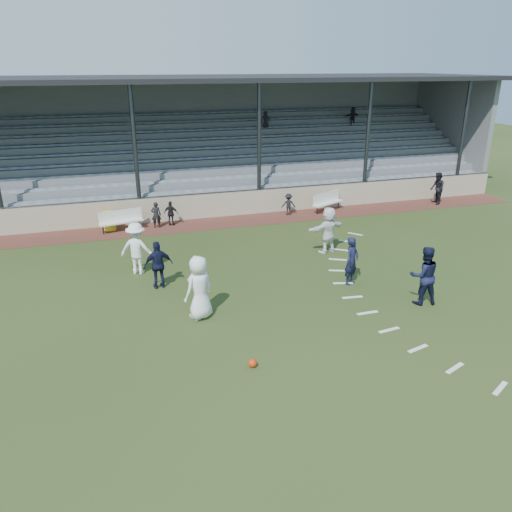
{
  "coord_description": "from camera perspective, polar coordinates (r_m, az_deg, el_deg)",
  "views": [
    {
      "loc": [
        -4.54,
        -12.14,
        7.23
      ],
      "look_at": [
        0.0,
        2.5,
        1.3
      ],
      "focal_mm": 35.0,
      "sensor_mm": 36.0,
      "label": 1
    }
  ],
  "objects": [
    {
      "name": "sub_right",
      "position": [
        25.41,
        3.73,
        5.92
      ],
      "size": [
        0.79,
        0.56,
        1.1
      ],
      "primitive_type": "imported",
      "rotation": [
        0.0,
        0.0,
        2.92
      ],
      "color": "black",
      "rests_on": "cinder_track"
    },
    {
      "name": "cinder_track",
      "position": [
        24.19,
        -5.63,
        3.68
      ],
      "size": [
        34.0,
        2.0,
        0.02
      ],
      "primitive_type": "cube",
      "color": "#522920",
      "rests_on": "ground"
    },
    {
      "name": "trash_bin",
      "position": [
        24.02,
        -16.41,
        3.89
      ],
      "size": [
        0.54,
        0.54,
        0.87
      ],
      "primitive_type": "cylinder",
      "color": "yellow",
      "rests_on": "cinder_track"
    },
    {
      "name": "retaining_wall",
      "position": [
        25.02,
        -6.18,
        5.66
      ],
      "size": [
        34.0,
        0.18,
        1.2
      ],
      "primitive_type": "cube",
      "color": "tan",
      "rests_on": "ground"
    },
    {
      "name": "player_white_back",
      "position": [
        20.39,
        8.25,
        2.98
      ],
      "size": [
        1.84,
        1.03,
        1.89
      ],
      "primitive_type": "imported",
      "rotation": [
        0.0,
        0.0,
        3.43
      ],
      "color": "white",
      "rests_on": "ground"
    },
    {
      "name": "player_navy_lead",
      "position": [
        17.57,
        10.89,
        -0.55
      ],
      "size": [
        0.74,
        0.68,
        1.7
      ],
      "primitive_type": "imported",
      "rotation": [
        0.0,
        0.0,
        0.6
      ],
      "color": "#121633",
      "rests_on": "ground"
    },
    {
      "name": "football",
      "position": [
        12.97,
        -0.4,
        -12.14
      ],
      "size": [
        0.23,
        0.23,
        0.23
      ],
      "primitive_type": "sphere",
      "color": "red",
      "rests_on": "ground"
    },
    {
      "name": "player_navy_wing",
      "position": [
        17.26,
        -11.1,
        -1.0
      ],
      "size": [
        1.02,
        0.51,
        1.68
      ],
      "primitive_type": "imported",
      "rotation": [
        0.0,
        0.0,
        3.25
      ],
      "color": "#121633",
      "rests_on": "ground"
    },
    {
      "name": "bench_left",
      "position": [
        23.73,
        -15.19,
        4.14
      ],
      "size": [
        2.04,
        0.91,
        0.95
      ],
      "rotation": [
        0.0,
        0.0,
        0.24
      ],
      "color": "silver",
      "rests_on": "cinder_track"
    },
    {
      "name": "player_navy_mid",
      "position": [
        16.65,
        18.64,
        -2.12
      ],
      "size": [
        1.05,
        0.89,
        1.93
      ],
      "primitive_type": "imported",
      "rotation": [
        0.0,
        0.0,
        2.96
      ],
      "color": "#121633",
      "rests_on": "ground"
    },
    {
      "name": "bench_right",
      "position": [
        26.37,
        8.15,
        6.34
      ],
      "size": [
        1.98,
        1.27,
        0.95
      ],
      "rotation": [
        0.0,
        0.0,
        0.43
      ],
      "color": "silver",
      "rests_on": "cinder_track"
    },
    {
      "name": "sub_left_far",
      "position": [
        23.99,
        -9.69,
        4.82
      ],
      "size": [
        0.75,
        0.55,
        1.18
      ],
      "primitive_type": "imported",
      "rotation": [
        0.0,
        0.0,
        2.71
      ],
      "color": "black",
      "rests_on": "cinder_track"
    },
    {
      "name": "official",
      "position": [
        29.06,
        20.0,
        7.27
      ],
      "size": [
        0.86,
        0.99,
        1.73
      ],
      "primitive_type": "imported",
      "rotation": [
        0.0,
        0.0,
        4.44
      ],
      "color": "black",
      "rests_on": "cinder_track"
    },
    {
      "name": "player_white_wing",
      "position": [
        18.56,
        -13.46,
        0.82
      ],
      "size": [
        1.43,
        1.18,
        1.93
      ],
      "primitive_type": "imported",
      "rotation": [
        0.0,
        0.0,
        2.71
      ],
      "color": "white",
      "rests_on": "ground"
    },
    {
      "name": "ground",
      "position": [
        14.84,
        2.89,
        -8.03
      ],
      "size": [
        90.0,
        90.0,
        0.0
      ],
      "primitive_type": "plane",
      "color": "#2B3B18",
      "rests_on": "ground"
    },
    {
      "name": "penalty_arc",
      "position": [
        16.57,
        16.48,
        -5.64
      ],
      "size": [
        3.89,
        14.63,
        0.01
      ],
      "color": "white",
      "rests_on": "ground"
    },
    {
      "name": "grandstand",
      "position": [
        29.2,
        -8.17,
        11.03
      ],
      "size": [
        34.6,
        9.0,
        6.61
      ],
      "color": "slate",
      "rests_on": "ground"
    },
    {
      "name": "sub_left_near",
      "position": [
        23.78,
        -11.34,
        4.64
      ],
      "size": [
        0.49,
        0.37,
        1.24
      ],
      "primitive_type": "imported",
      "rotation": [
        0.0,
        0.0,
        2.97
      ],
      "color": "black",
      "rests_on": "cinder_track"
    },
    {
      "name": "player_white_lead",
      "position": [
        14.98,
        -6.51,
        -3.61
      ],
      "size": [
        1.15,
        1.02,
        1.98
      ],
      "primitive_type": "imported",
      "rotation": [
        0.0,
        0.0,
        3.64
      ],
      "color": "white",
      "rests_on": "ground"
    }
  ]
}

